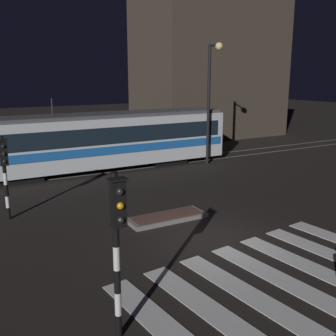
% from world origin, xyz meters
% --- Properties ---
extents(ground_plane, '(120.00, 120.00, 0.00)m').
position_xyz_m(ground_plane, '(0.00, 0.00, 0.00)').
color(ground_plane, black).
extents(rail_near, '(80.00, 0.12, 0.03)m').
position_xyz_m(rail_near, '(0.00, 10.51, 0.01)').
color(rail_near, '#59595E').
rests_on(rail_near, ground).
extents(rail_far, '(80.00, 0.12, 0.03)m').
position_xyz_m(rail_far, '(0.00, 11.95, 0.01)').
color(rail_far, '#59595E').
rests_on(rail_far, ground).
extents(crosswalk_zebra, '(8.61, 5.40, 0.02)m').
position_xyz_m(crosswalk_zebra, '(0.00, -3.03, 0.01)').
color(crosswalk_zebra, silver).
rests_on(crosswalk_zebra, ground).
extents(traffic_island, '(3.04, 1.11, 0.18)m').
position_xyz_m(traffic_island, '(-0.42, 2.35, 0.09)').
color(traffic_island, slate).
rests_on(traffic_island, ground).
extents(traffic_light_corner_near_left, '(0.36, 0.42, 3.57)m').
position_xyz_m(traffic_light_corner_near_left, '(-4.69, -3.30, 2.36)').
color(traffic_light_corner_near_left, black).
rests_on(traffic_light_corner_near_left, ground).
extents(traffic_light_corner_far_left, '(0.36, 0.42, 3.18)m').
position_xyz_m(traffic_light_corner_far_left, '(-5.63, 5.28, 2.10)').
color(traffic_light_corner_far_left, black).
rests_on(traffic_light_corner_far_left, ground).
extents(street_lamp_trackside_right, '(0.44, 1.21, 7.13)m').
position_xyz_m(street_lamp_trackside_right, '(6.54, 9.42, 4.52)').
color(street_lamp_trackside_right, black).
rests_on(street_lamp_trackside_right, ground).
extents(tram, '(15.90, 2.58, 4.15)m').
position_xyz_m(tram, '(0.02, 11.22, 1.75)').
color(tram, silver).
rests_on(tram, ground).
extents(building_backdrop, '(11.97, 8.00, 11.80)m').
position_xyz_m(building_backdrop, '(13.71, 20.05, 5.90)').
color(building_backdrop, '#42382D').
rests_on(building_backdrop, ground).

